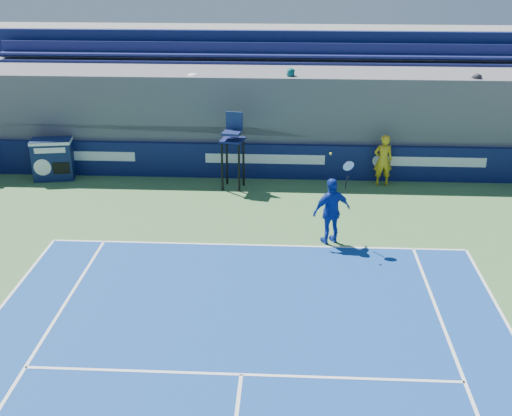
# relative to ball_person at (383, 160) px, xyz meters

# --- Properties ---
(ball_person) EXTENTS (0.66, 0.47, 1.71)m
(ball_person) POSITION_rel_ball_person_xyz_m (0.00, 0.00, 0.00)
(ball_person) COLOR gold
(ball_person) RESTS_ON apron
(back_hoarding) EXTENTS (20.40, 0.21, 1.20)m
(back_hoarding) POSITION_rel_ball_person_xyz_m (-3.87, 0.46, -0.27)
(back_hoarding) COLOR #0C1444
(back_hoarding) RESTS_ON ground
(match_clock) EXTENTS (1.42, 0.93, 1.40)m
(match_clock) POSITION_rel_ball_person_xyz_m (-10.97, -0.00, -0.12)
(match_clock) COLOR #0E1B47
(match_clock) RESTS_ON ground
(umpire_chair) EXTENTS (0.81, 0.81, 2.48)m
(umpire_chair) POSITION_rel_ball_person_xyz_m (-4.86, -0.49, 0.66)
(umpire_chair) COLOR black
(umpire_chair) RESTS_ON ground
(tennis_player) EXTENTS (1.15, 0.85, 2.57)m
(tennis_player) POSITION_rel_ball_person_xyz_m (-1.91, -4.47, 0.06)
(tennis_player) COLOR #1331A0
(tennis_player) RESTS_ON apron
(stadium_seating) EXTENTS (21.00, 4.05, 4.40)m
(stadium_seating) POSITION_rel_ball_person_xyz_m (-3.87, 2.51, 0.96)
(stadium_seating) COLOR #545359
(stadium_seating) RESTS_ON ground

